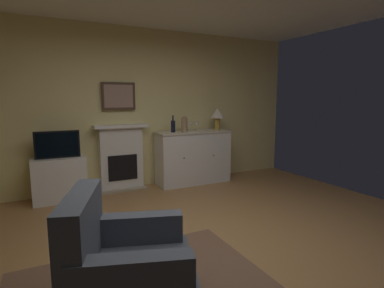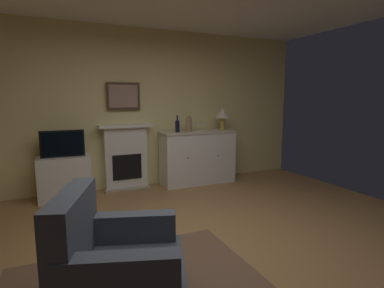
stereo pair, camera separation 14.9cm
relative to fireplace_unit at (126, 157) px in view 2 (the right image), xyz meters
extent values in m
cube|color=#9E7042|center=(0.26, -2.57, -0.60)|extent=(6.31, 5.45, 0.10)
cube|color=#EAD68C|center=(0.26, 0.13, 0.80)|extent=(6.31, 0.06, 2.70)
cube|color=white|center=(0.00, 0.01, -0.02)|extent=(0.70, 0.18, 1.05)
cube|color=tan|center=(0.00, -0.09, -0.53)|extent=(0.77, 0.20, 0.03)
cube|color=black|center=(0.00, -0.09, -0.16)|extent=(0.48, 0.02, 0.42)
cube|color=white|center=(0.00, -0.02, 0.53)|extent=(0.87, 0.27, 0.05)
cube|color=#473323|center=(0.00, 0.05, 1.01)|extent=(0.55, 0.03, 0.45)
cube|color=#9E7A6B|center=(0.00, 0.03, 1.01)|extent=(0.47, 0.01, 0.37)
cube|color=white|center=(1.26, -0.18, -0.09)|extent=(1.32, 0.45, 0.92)
cube|color=beige|center=(1.26, -0.18, 0.38)|extent=(1.35, 0.48, 0.03)
sphere|color=brown|center=(0.97, -0.41, -0.03)|extent=(0.02, 0.02, 0.02)
sphere|color=brown|center=(1.55, -0.41, -0.03)|extent=(0.02, 0.02, 0.02)
cylinder|color=#B79338|center=(1.76, -0.18, 0.51)|extent=(0.10, 0.10, 0.22)
cone|color=silver|center=(1.76, -0.18, 0.71)|extent=(0.26, 0.26, 0.18)
cylinder|color=black|center=(0.86, -0.19, 0.50)|extent=(0.08, 0.08, 0.20)
cylinder|color=black|center=(0.86, -0.19, 0.64)|extent=(0.03, 0.03, 0.09)
cylinder|color=silver|center=(1.19, -0.21, 0.40)|extent=(0.06, 0.06, 0.00)
cylinder|color=silver|center=(1.19, -0.21, 0.45)|extent=(0.01, 0.01, 0.09)
cone|color=silver|center=(1.19, -0.21, 0.53)|extent=(0.07, 0.07, 0.07)
cylinder|color=silver|center=(1.30, -0.22, 0.40)|extent=(0.06, 0.06, 0.00)
cylinder|color=silver|center=(1.30, -0.22, 0.45)|extent=(0.01, 0.01, 0.09)
cone|color=silver|center=(1.30, -0.22, 0.53)|extent=(0.07, 0.07, 0.07)
cylinder|color=#9E7F5B|center=(1.06, -0.23, 0.52)|extent=(0.11, 0.11, 0.24)
sphere|color=#9E7F5B|center=(1.06, -0.23, 0.64)|extent=(0.08, 0.08, 0.08)
cube|color=white|center=(-0.97, -0.16, -0.22)|extent=(0.75, 0.42, 0.66)
cube|color=black|center=(-0.97, -0.18, 0.31)|extent=(0.62, 0.06, 0.40)
cube|color=black|center=(-0.97, -0.22, 0.31)|extent=(0.57, 0.01, 0.35)
cube|color=#474C56|center=(-0.68, -3.13, -0.29)|extent=(1.00, 0.97, 0.32)
cube|color=#474C56|center=(-0.99, -3.02, 0.12)|extent=(0.39, 0.77, 0.50)
cube|color=#474C56|center=(-0.78, -3.43, -0.02)|extent=(0.73, 0.36, 0.22)
cube|color=#474C56|center=(-0.58, -2.82, -0.02)|extent=(0.73, 0.36, 0.22)
cylinder|color=#473323|center=(-0.25, -2.93, -0.50)|extent=(0.05, 0.05, 0.10)
cylinder|color=#473323|center=(-0.90, -2.72, -0.50)|extent=(0.05, 0.05, 0.10)
camera|label=1|loc=(-1.18, -5.01, 0.97)|focal=28.54mm
camera|label=2|loc=(-1.05, -5.08, 0.97)|focal=28.54mm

